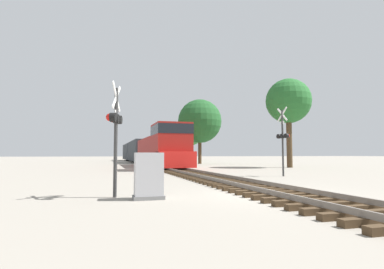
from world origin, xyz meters
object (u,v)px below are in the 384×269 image
object	(u,v)px
relay_cabinet	(149,176)
tree_deep_background	(191,134)
crossing_signal_far	(283,137)
tree_mid_background	(200,121)
tree_far_right	(288,102)
crossing_signal_near	(115,125)
freight_train	(141,151)

from	to	relation	value
relay_cabinet	tree_deep_background	world-z (taller)	tree_deep_background
relay_cabinet	crossing_signal_far	bearing A→B (deg)	37.39
relay_cabinet	tree_deep_background	xyz separation A→B (m)	(16.76, 53.39, 5.09)
tree_mid_background	tree_deep_background	xyz separation A→B (m)	(4.46, 20.17, -0.58)
tree_far_right	tree_mid_background	world-z (taller)	tree_mid_background
relay_cabinet	tree_far_right	xyz separation A→B (m)	(17.68, 18.41, 6.40)
crossing_signal_far	tree_mid_background	bearing A→B (deg)	-14.85
crossing_signal_near	tree_deep_background	world-z (taller)	tree_deep_background
freight_train	crossing_signal_far	distance (m)	33.13
tree_far_right	tree_mid_background	bearing A→B (deg)	109.97
crossing_signal_far	tree_mid_background	world-z (taller)	tree_mid_background
relay_cabinet	tree_mid_background	size ratio (longest dim) A/B	0.15
tree_mid_background	tree_deep_background	bearing A→B (deg)	77.52
crossing_signal_near	tree_far_right	xyz separation A→B (m)	(18.72, 17.71, 4.74)
tree_mid_background	tree_deep_background	world-z (taller)	tree_mid_background
crossing_signal_near	tree_mid_background	xyz separation A→B (m)	(13.34, 32.52, 4.00)
freight_train	tree_mid_background	size ratio (longest dim) A/B	5.51
freight_train	tree_far_right	world-z (taller)	tree_far_right
tree_far_right	tree_deep_background	bearing A→B (deg)	91.51
freight_train	tree_mid_background	bearing A→B (deg)	-40.96
tree_far_right	crossing_signal_near	bearing A→B (deg)	-136.59
crossing_signal_near	crossing_signal_far	distance (m)	12.75
tree_far_right	tree_deep_background	world-z (taller)	tree_far_right
crossing_signal_near	tree_far_right	size ratio (longest dim) A/B	0.39
crossing_signal_near	crossing_signal_far	world-z (taller)	crossing_signal_far
crossing_signal_near	tree_mid_background	size ratio (longest dim) A/B	0.39
crossing_signal_near	crossing_signal_far	xyz separation A→B (m)	(10.81, 6.77, 0.13)
tree_mid_background	tree_deep_background	distance (m)	20.66
crossing_signal_far	crossing_signal_near	bearing A→B (deg)	112.83
crossing_signal_near	tree_far_right	distance (m)	26.20
freight_train	crossing_signal_far	xyz separation A→B (m)	(5.43, -32.67, 0.62)
crossing_signal_near	relay_cabinet	size ratio (longest dim) A/B	2.59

